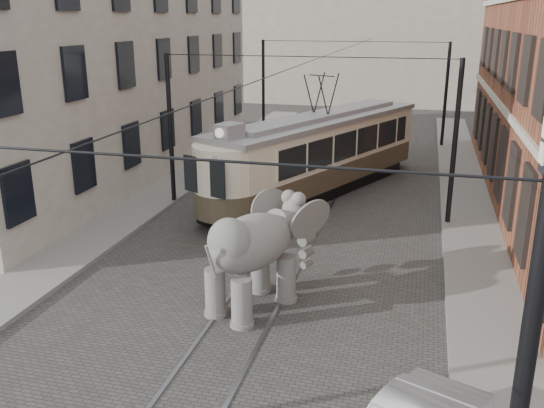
# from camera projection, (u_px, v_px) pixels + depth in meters

# --- Properties ---
(ground) EXTENTS (120.00, 120.00, 0.00)m
(ground) POSITION_uv_depth(u_px,v_px,m) (269.00, 277.00, 17.42)
(ground) COLOR #403E3B
(tram_rails) EXTENTS (1.54, 80.00, 0.02)m
(tram_rails) POSITION_uv_depth(u_px,v_px,m) (269.00, 276.00, 17.41)
(tram_rails) COLOR slate
(tram_rails) RESTS_ON ground
(sidewalk_right) EXTENTS (2.00, 60.00, 0.15)m
(sidewalk_right) POSITION_uv_depth(u_px,v_px,m) (483.00, 298.00, 15.97)
(sidewalk_right) COLOR slate
(sidewalk_right) RESTS_ON ground
(sidewalk_left) EXTENTS (2.00, 60.00, 0.15)m
(sidewalk_left) POSITION_uv_depth(u_px,v_px,m) (73.00, 253.00, 18.94)
(sidewalk_left) COLOR slate
(sidewalk_left) RESTS_ON ground
(stucco_building) EXTENTS (7.00, 24.00, 10.00)m
(stucco_building) POSITION_uv_depth(u_px,v_px,m) (96.00, 68.00, 27.74)
(stucco_building) COLOR gray
(stucco_building) RESTS_ON ground
(distant_block) EXTENTS (28.00, 10.00, 14.00)m
(distant_block) POSITION_uv_depth(u_px,v_px,m) (384.00, 20.00, 52.22)
(distant_block) COLOR gray
(distant_block) RESTS_ON ground
(catenary) EXTENTS (11.00, 30.20, 6.00)m
(catenary) POSITION_uv_depth(u_px,v_px,m) (299.00, 143.00, 21.17)
(catenary) COLOR black
(catenary) RESTS_ON ground
(tram) EXTENTS (7.60, 12.71, 5.06)m
(tram) POSITION_uv_depth(u_px,v_px,m) (320.00, 135.00, 24.99)
(tram) COLOR beige
(tram) RESTS_ON ground
(elephant) EXTENTS (4.22, 5.24, 2.82)m
(elephant) POSITION_uv_depth(u_px,v_px,m) (251.00, 258.00, 15.18)
(elephant) COLOR slate
(elephant) RESTS_ON ground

